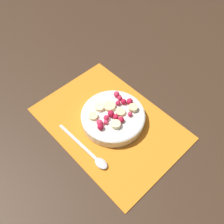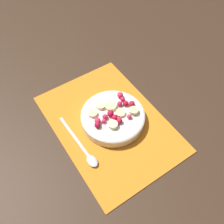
% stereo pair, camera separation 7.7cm
% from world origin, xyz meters
% --- Properties ---
extents(ground_plane, '(3.00, 3.00, 0.00)m').
position_xyz_m(ground_plane, '(0.00, 0.00, 0.00)').
color(ground_plane, '#382619').
extents(placemat, '(0.46, 0.32, 0.01)m').
position_xyz_m(placemat, '(0.00, 0.00, 0.00)').
color(placemat, orange).
rests_on(placemat, ground_plane).
extents(fruit_bowl, '(0.20, 0.20, 0.05)m').
position_xyz_m(fruit_bowl, '(-0.00, 0.02, 0.03)').
color(fruit_bowl, silver).
rests_on(fruit_bowl, placemat).
extents(spoon, '(0.21, 0.03, 0.01)m').
position_xyz_m(spoon, '(0.05, -0.12, 0.01)').
color(spoon, silver).
rests_on(spoon, placemat).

